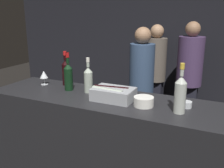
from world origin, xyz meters
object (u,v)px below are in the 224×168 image
(ice_bin_with_bottles, at_px, (112,93))
(rose_wine_bottle, at_px, (180,93))
(white_wine_bottle, at_px, (88,79))
(person_grey_polo, at_px, (155,70))
(red_wine_bottle_tall, at_px, (66,71))
(red_wine_bottle_burgundy, at_px, (68,75))
(person_blond_tee, at_px, (141,82))
(candle_votive, at_px, (186,104))
(bowl_white, at_px, (144,101))
(person_in_hoodie, at_px, (189,74))
(wine_glass, at_px, (44,75))

(ice_bin_with_bottles, distance_m, rose_wine_bottle, 0.56)
(white_wine_bottle, xyz_separation_m, person_grey_polo, (0.07, 2.00, -0.31))
(white_wine_bottle, bearing_deg, red_wine_bottle_tall, 160.36)
(red_wine_bottle_burgundy, xyz_separation_m, person_blond_tee, (0.31, 1.19, -0.32))
(candle_votive, xyz_separation_m, rose_wine_bottle, (-0.03, -0.13, 0.12))
(bowl_white, xyz_separation_m, person_blond_tee, (-0.45, 1.29, -0.22))
(white_wine_bottle, distance_m, rose_wine_bottle, 0.85)
(candle_votive, height_order, red_wine_bottle_burgundy, red_wine_bottle_burgundy)
(ice_bin_with_bottles, xyz_separation_m, red_wine_bottle_burgundy, (-0.49, 0.08, 0.08))
(bowl_white, bearing_deg, person_blond_tee, 109.17)
(rose_wine_bottle, relative_size, person_in_hoodie, 0.22)
(white_wine_bottle, xyz_separation_m, red_wine_bottle_tall, (-0.33, 0.12, 0.01))
(red_wine_bottle_tall, bearing_deg, rose_wine_bottle, -12.70)
(person_blond_tee, bearing_deg, person_in_hoodie, -136.37)
(ice_bin_with_bottles, relative_size, wine_glass, 2.54)
(wine_glass, xyz_separation_m, rose_wine_bottle, (1.37, -0.18, 0.05))
(candle_votive, relative_size, person_blond_tee, 0.05)
(bowl_white, distance_m, rose_wine_bottle, 0.29)
(bowl_white, distance_m, red_wine_bottle_burgundy, 0.78)
(candle_votive, distance_m, rose_wine_bottle, 0.18)
(bowl_white, relative_size, red_wine_bottle_tall, 0.46)
(rose_wine_bottle, bearing_deg, person_blond_tee, 118.83)
(person_blond_tee, xyz_separation_m, person_grey_polo, (-0.05, 0.83, -0.00))
(candle_votive, relative_size, person_grey_polo, 0.05)
(person_in_hoodie, xyz_separation_m, person_blond_tee, (-0.51, -0.66, -0.02))
(person_blond_tee, bearing_deg, bowl_white, 100.37)
(candle_votive, relative_size, red_wine_bottle_tall, 0.24)
(ice_bin_with_bottles, xyz_separation_m, white_wine_bottle, (-0.29, 0.10, 0.07))
(white_wine_bottle, xyz_separation_m, person_in_hoodie, (0.62, 1.83, -0.28))
(red_wine_bottle_tall, relative_size, person_grey_polo, 0.21)
(red_wine_bottle_burgundy, bearing_deg, person_grey_polo, 82.46)
(wine_glass, bearing_deg, ice_bin_with_bottles, -8.94)
(white_wine_bottle, bearing_deg, person_grey_polo, 88.06)
(rose_wine_bottle, relative_size, person_grey_polo, 0.22)
(red_wine_bottle_tall, bearing_deg, candle_votive, -6.38)
(bowl_white, bearing_deg, white_wine_bottle, 167.44)
(ice_bin_with_bottles, height_order, person_blond_tee, person_blond_tee)
(person_in_hoodie, bearing_deg, bowl_white, -26.60)
(wine_glass, distance_m, candle_votive, 1.40)
(person_in_hoodie, height_order, person_grey_polo, person_in_hoodie)
(bowl_white, bearing_deg, ice_bin_with_bottles, 174.27)
(ice_bin_with_bottles, bearing_deg, person_blond_tee, 97.72)
(candle_votive, bearing_deg, red_wine_bottle_tall, 173.62)
(person_in_hoodie, height_order, person_blond_tee, person_in_hoodie)
(red_wine_bottle_tall, bearing_deg, person_grey_polo, 78.15)
(red_wine_bottle_burgundy, bearing_deg, bowl_white, -7.77)
(person_blond_tee, bearing_deg, rose_wine_bottle, 110.03)
(wine_glass, bearing_deg, person_blond_tee, 60.43)
(red_wine_bottle_burgundy, relative_size, red_wine_bottle_tall, 1.05)
(red_wine_bottle_tall, bearing_deg, ice_bin_with_bottles, -19.29)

